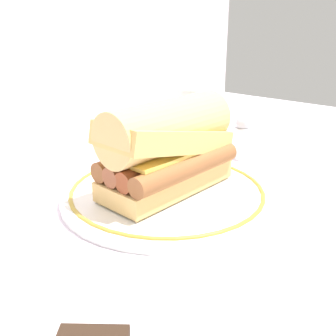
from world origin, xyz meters
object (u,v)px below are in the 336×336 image
object	(u,v)px
plate	(168,193)
salt_shaker	(242,138)
sausage_sandwich	(168,146)
drinking_glass	(189,121)

from	to	relation	value
plate	salt_shaker	bearing A→B (deg)	2.27
plate	salt_shaker	distance (m)	0.21
plate	sausage_sandwich	distance (m)	0.07
sausage_sandwich	drinking_glass	world-z (taller)	sausage_sandwich
sausage_sandwich	drinking_glass	distance (m)	0.26
salt_shaker	plate	bearing A→B (deg)	-177.73
plate	sausage_sandwich	world-z (taller)	sausage_sandwich
plate	salt_shaker	world-z (taller)	salt_shaker
sausage_sandwich	salt_shaker	distance (m)	0.21
sausage_sandwich	drinking_glass	xyz separation A→B (m)	(0.22, 0.13, -0.03)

